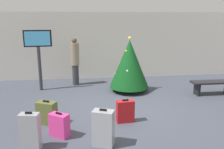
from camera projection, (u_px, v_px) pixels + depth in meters
The scene contains 11 objects.
ground_plane at pixel (120, 110), 6.76m from camera, with size 16.00×16.00×0.00m, color #424754.
back_wall at pixel (107, 46), 10.24m from camera, with size 16.00×0.20×2.89m, color beige.
holiday_tree at pixel (129, 64), 8.31m from camera, with size 1.43×1.43×2.01m.
flight_info_kiosk at pixel (38, 48), 8.29m from camera, with size 0.98×0.19×2.22m.
waiting_bench at pixel (213, 84), 8.07m from camera, with size 1.55×0.44×0.48m.
traveller_0 at pixel (75, 60), 9.13m from camera, with size 0.47×0.47×1.88m.
suitcase_0 at pixel (125, 111), 5.90m from camera, with size 0.46×0.24×0.61m.
suitcase_1 at pixel (59, 125), 5.17m from camera, with size 0.49×0.43×0.58m.
suitcase_2 at pixel (47, 113), 5.81m from camera, with size 0.55×0.44×0.62m.
suitcase_3 at pixel (103, 128), 4.77m from camera, with size 0.50×0.39×0.82m.
suitcase_4 at pixel (30, 132), 4.61m from camera, with size 0.41×0.26×0.82m.
Camera 1 is at (-1.02, -6.25, 2.59)m, focal length 36.86 mm.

